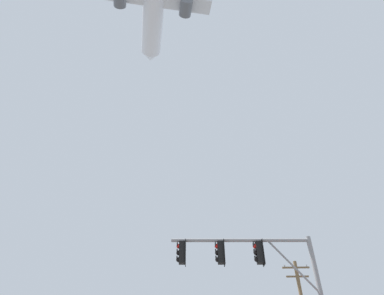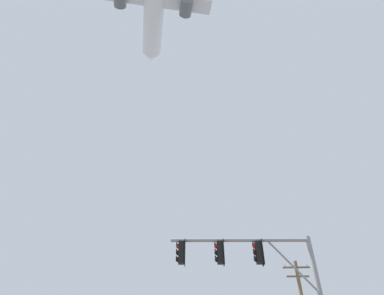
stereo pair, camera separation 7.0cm
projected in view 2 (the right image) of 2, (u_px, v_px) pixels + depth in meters
The scene contains 2 objects.
signal_pole_near at pixel (258, 272), 12.67m from camera, with size 5.97×0.56×6.43m.
airplane at pixel (154, 1), 54.74m from camera, with size 20.08×25.99×7.09m.
Camera 2 is at (0.53, -5.39, 1.54)m, focal length 29.46 mm.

